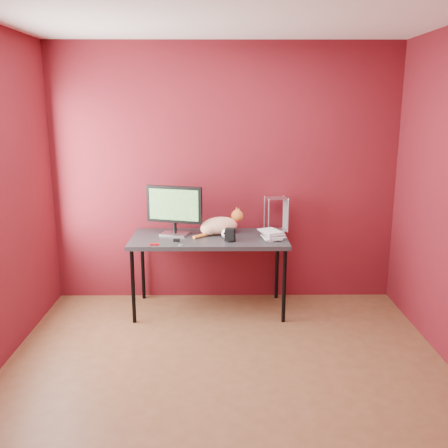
{
  "coord_description": "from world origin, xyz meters",
  "views": [
    {
      "loc": [
        -0.04,
        -3.28,
        2.0
      ],
      "look_at": [
        -0.01,
        1.15,
        0.93
      ],
      "focal_mm": 40.0,
      "sensor_mm": 36.0,
      "label": 1
    }
  ],
  "objects_px": {
    "desk": "(209,242)",
    "monitor": "(174,208)",
    "skull_mug": "(226,233)",
    "book_stack": "(265,192)",
    "cat": "(220,225)",
    "speaker": "(230,235)"
  },
  "relations": [
    {
      "from": "desk",
      "to": "cat",
      "type": "xyz_separation_m",
      "value": [
        0.11,
        0.1,
        0.14
      ]
    },
    {
      "from": "skull_mug",
      "to": "cat",
      "type": "bearing_deg",
      "value": 106.85
    },
    {
      "from": "monitor",
      "to": "desk",
      "type": "bearing_deg",
      "value": 3.25
    },
    {
      "from": "speaker",
      "to": "book_stack",
      "type": "distance_m",
      "value": 0.52
    },
    {
      "from": "skull_mug",
      "to": "speaker",
      "type": "relative_size",
      "value": 0.8
    },
    {
      "from": "desk",
      "to": "speaker",
      "type": "xyz_separation_m",
      "value": [
        0.2,
        -0.16,
        0.11
      ]
    },
    {
      "from": "monitor",
      "to": "skull_mug",
      "type": "xyz_separation_m",
      "value": [
        0.5,
        -0.13,
        -0.22
      ]
    },
    {
      "from": "book_stack",
      "to": "cat",
      "type": "bearing_deg",
      "value": 156.45
    },
    {
      "from": "cat",
      "to": "book_stack",
      "type": "distance_m",
      "value": 0.58
    },
    {
      "from": "cat",
      "to": "speaker",
      "type": "bearing_deg",
      "value": -89.25
    },
    {
      "from": "monitor",
      "to": "cat",
      "type": "bearing_deg",
      "value": 19.59
    },
    {
      "from": "skull_mug",
      "to": "speaker",
      "type": "xyz_separation_m",
      "value": [
        0.03,
        -0.1,
        0.01
      ]
    },
    {
      "from": "desk",
      "to": "monitor",
      "type": "height_order",
      "value": "monitor"
    },
    {
      "from": "skull_mug",
      "to": "monitor",
      "type": "bearing_deg",
      "value": 161.18
    },
    {
      "from": "cat",
      "to": "book_stack",
      "type": "xyz_separation_m",
      "value": [
        0.42,
        -0.18,
        0.36
      ]
    },
    {
      "from": "speaker",
      "to": "book_stack",
      "type": "relative_size",
      "value": 0.14
    },
    {
      "from": "desk",
      "to": "cat",
      "type": "bearing_deg",
      "value": 44.59
    },
    {
      "from": "monitor",
      "to": "book_stack",
      "type": "distance_m",
      "value": 0.89
    },
    {
      "from": "book_stack",
      "to": "skull_mug",
      "type": "bearing_deg",
      "value": 176.77
    },
    {
      "from": "desk",
      "to": "book_stack",
      "type": "bearing_deg",
      "value": -8.54
    },
    {
      "from": "desk",
      "to": "skull_mug",
      "type": "xyz_separation_m",
      "value": [
        0.17,
        -0.06,
        0.1
      ]
    },
    {
      "from": "desk",
      "to": "monitor",
      "type": "bearing_deg",
      "value": 167.37
    }
  ]
}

